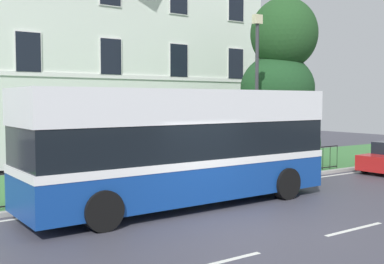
{
  "coord_description": "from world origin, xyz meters",
  "views": [
    {
      "loc": [
        -7.28,
        -8.56,
        3.0
      ],
      "look_at": [
        1.54,
        4.2,
        1.96
      ],
      "focal_mm": 44.25,
      "sensor_mm": 36.0,
      "label": 1
    }
  ],
  "objects_px": {
    "georgian_townhouse": "(69,39)",
    "evergreen_tree": "(278,96)",
    "street_lamp_post": "(257,82)",
    "litter_bin": "(61,179)",
    "single_decker_bus": "(184,145)"
  },
  "relations": [
    {
      "from": "litter_bin",
      "to": "street_lamp_post",
      "type": "bearing_deg",
      "value": 5.24
    },
    {
      "from": "evergreen_tree",
      "to": "georgian_townhouse",
      "type": "bearing_deg",
      "value": 125.62
    },
    {
      "from": "evergreen_tree",
      "to": "street_lamp_post",
      "type": "xyz_separation_m",
      "value": [
        -3.29,
        -2.09,
        0.52
      ]
    },
    {
      "from": "litter_bin",
      "to": "evergreen_tree",
      "type": "bearing_deg",
      "value": 13.84
    },
    {
      "from": "evergreen_tree",
      "to": "single_decker_bus",
      "type": "height_order",
      "value": "evergreen_tree"
    },
    {
      "from": "evergreen_tree",
      "to": "street_lamp_post",
      "type": "height_order",
      "value": "evergreen_tree"
    },
    {
      "from": "georgian_townhouse",
      "to": "street_lamp_post",
      "type": "xyz_separation_m",
      "value": [
        3.46,
        -11.52,
        -2.65
      ]
    },
    {
      "from": "evergreen_tree",
      "to": "single_decker_bus",
      "type": "xyz_separation_m",
      "value": [
        -8.77,
        -5.05,
        -1.48
      ]
    },
    {
      "from": "georgian_townhouse",
      "to": "evergreen_tree",
      "type": "height_order",
      "value": "georgian_townhouse"
    },
    {
      "from": "georgian_townhouse",
      "to": "evergreen_tree",
      "type": "distance_m",
      "value": 12.03
    },
    {
      "from": "single_decker_bus",
      "to": "street_lamp_post",
      "type": "relative_size",
      "value": 1.48
    },
    {
      "from": "evergreen_tree",
      "to": "street_lamp_post",
      "type": "distance_m",
      "value": 3.94
    },
    {
      "from": "georgian_townhouse",
      "to": "evergreen_tree",
      "type": "bearing_deg",
      "value": -54.38
    },
    {
      "from": "street_lamp_post",
      "to": "single_decker_bus",
      "type": "bearing_deg",
      "value": -151.64
    },
    {
      "from": "street_lamp_post",
      "to": "litter_bin",
      "type": "height_order",
      "value": "street_lamp_post"
    }
  ]
}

